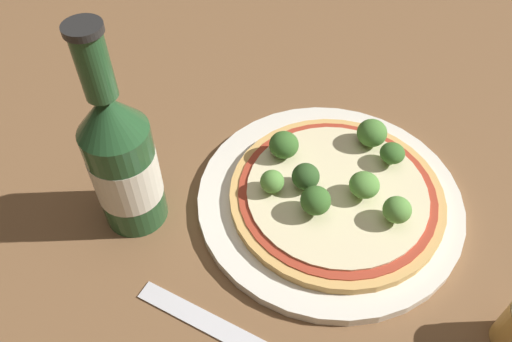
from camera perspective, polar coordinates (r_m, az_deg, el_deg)
The scene contains 13 objects.
ground_plane at distance 0.55m, azimuth 6.81°, elevation -2.88°, with size 3.00×3.00×0.00m, color brown.
plate at distance 0.54m, azimuth 8.12°, elevation -3.51°, with size 0.28×0.28×0.01m.
pizza at distance 0.53m, azimuth 9.13°, elevation -2.70°, with size 0.22×0.22×0.01m.
broccoli_floret_0 at distance 0.51m, azimuth 1.86°, elevation -1.23°, with size 0.02×0.02×0.03m.
broccoli_floret_1 at distance 0.51m, azimuth 5.70°, elevation -0.64°, with size 0.03×0.03×0.03m.
broccoli_floret_2 at distance 0.54m, azimuth 3.21°, elevation 3.00°, with size 0.03×0.03×0.03m.
broccoli_floret_3 at distance 0.57m, azimuth 13.10°, elevation 4.26°, with size 0.03×0.03×0.03m.
broccoli_floret_4 at distance 0.50m, azimuth 15.82°, elevation -4.31°, with size 0.03×0.03×0.03m.
broccoli_floret_5 at distance 0.49m, azimuth 6.83°, elevation -3.39°, with size 0.03×0.03×0.03m.
broccoli_floret_6 at distance 0.55m, azimuth 15.31°, elevation 1.96°, with size 0.03×0.03×0.03m.
broccoli_floret_7 at distance 0.51m, azimuth 12.27°, elevation -1.58°, with size 0.03×0.03×0.03m.
beer_bottle at distance 0.48m, azimuth -15.05°, elevation 1.19°, with size 0.06×0.06×0.23m.
fork at distance 0.46m, azimuth -3.44°, elevation -17.93°, with size 0.03×0.17×0.00m.
Camera 1 is at (-0.32, -0.12, 0.43)m, focal length 35.00 mm.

